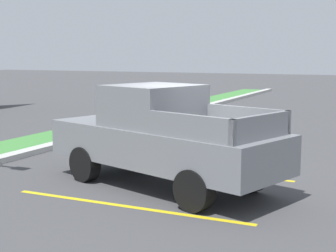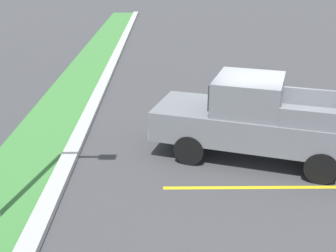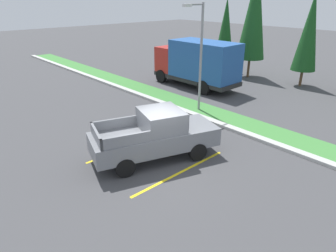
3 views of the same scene
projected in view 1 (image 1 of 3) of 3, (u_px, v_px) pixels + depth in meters
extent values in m
plane|color=#424244|center=(184.00, 181.00, 10.96)|extent=(120.00, 120.00, 0.00)
cube|color=yellow|center=(127.00, 206.00, 9.11)|extent=(0.12, 4.80, 0.01)
cube|color=yellow|center=(192.00, 171.00, 11.89)|extent=(0.12, 4.80, 0.01)
cube|color=#B2B2AD|center=(7.00, 158.00, 13.04)|extent=(56.00, 0.40, 0.15)
cylinder|color=black|center=(85.00, 164.00, 10.89)|extent=(0.51, 0.81, 0.76)
cylinder|color=black|center=(142.00, 153.00, 12.12)|extent=(0.51, 0.81, 0.76)
cylinder|color=black|center=(194.00, 190.00, 8.78)|extent=(0.51, 0.81, 0.76)
cylinder|color=black|center=(250.00, 174.00, 10.01)|extent=(0.51, 0.81, 0.76)
cube|color=slate|center=(164.00, 145.00, 10.38)|extent=(3.44, 5.53, 0.76)
cube|color=slate|center=(153.00, 105.00, 10.47)|extent=(2.17, 2.07, 0.84)
cube|color=#2D3842|center=(127.00, 100.00, 11.02)|extent=(1.56, 0.57, 0.63)
cube|color=slate|center=(190.00, 127.00, 8.70)|extent=(0.69, 1.83, 0.44)
cube|color=slate|center=(247.00, 118.00, 9.92)|extent=(0.69, 1.83, 0.44)
cube|color=slate|center=(262.00, 127.00, 8.70)|extent=(1.74, 0.66, 0.44)
cube|color=silver|center=(88.00, 142.00, 12.15)|extent=(1.76, 0.72, 0.28)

